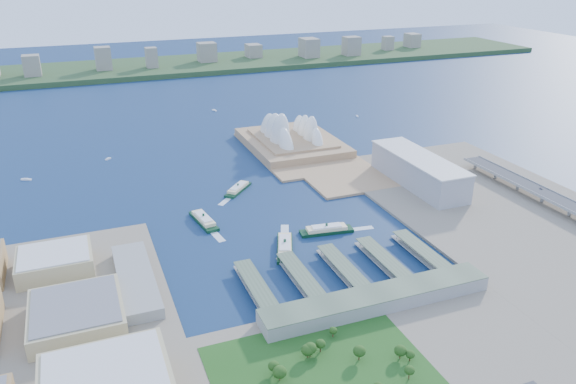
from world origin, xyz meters
name	(u,v)px	position (x,y,z in m)	size (l,w,h in m)	color
ground	(298,240)	(0.00, 0.00, 0.00)	(3000.00, 3000.00, 0.00)	#0D203F
west_land	(29,363)	(-250.00, -105.00, 1.50)	(220.00, 390.00, 3.00)	gray
south_land	(411,370)	(0.00, -210.00, 1.50)	(720.00, 180.00, 3.00)	gray
east_land	(519,221)	(240.00, -50.00, 1.50)	(240.00, 500.00, 3.00)	gray
peninsula	(299,150)	(107.50, 260.00, 1.50)	(135.00, 220.00, 3.00)	#A6825B
far_shore	(151,67)	(0.00, 980.00, 6.00)	(2200.00, 260.00, 12.00)	#2D4926
opera_house	(292,127)	(105.00, 280.00, 32.00)	(134.00, 180.00, 58.00)	white
toaster_building	(418,171)	(195.00, 80.00, 20.50)	(45.00, 155.00, 35.00)	#95959B
expressway	(570,210)	(300.00, -60.00, 8.93)	(26.00, 340.00, 11.85)	gray
west_buildings	(27,318)	(-250.00, -70.00, 16.50)	(200.00, 280.00, 27.00)	#9C7A4E
ferry_wharves	(343,269)	(14.00, -75.00, 4.65)	(184.00, 90.00, 9.30)	#4C5B45
terminal_building	(377,299)	(15.00, -135.00, 9.00)	(200.00, 28.00, 12.00)	gray
park	(322,362)	(-60.00, -190.00, 11.00)	(150.00, 110.00, 16.00)	#194714
far_skyline	(151,55)	(0.00, 960.00, 39.50)	(1900.00, 140.00, 55.00)	gray
ferry_a	(204,218)	(-79.98, 75.13, 5.23)	(14.07, 55.28, 10.45)	black
ferry_b	(238,187)	(-19.69, 146.69, 4.78)	(12.88, 50.61, 9.57)	black
ferry_c	(285,244)	(-19.49, -13.67, 5.63)	(15.15, 59.53, 11.26)	black
ferry_d	(327,228)	(34.39, 4.72, 5.33)	(14.34, 56.32, 10.65)	black
boat_a	(26,179)	(-265.00, 280.51, 1.29)	(3.34, 13.36, 2.58)	white
boat_b	(108,159)	(-159.18, 324.10, 1.22)	(3.16, 9.03, 2.44)	white
boat_c	(357,116)	(278.51, 398.96, 1.17)	(3.03, 10.41, 2.34)	white
boat_e	(214,110)	(49.04, 530.89, 1.43)	(3.72, 11.68, 2.87)	white
car_c	(541,189)	(304.00, -11.60, 15.45)	(1.67, 4.11, 1.19)	slate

